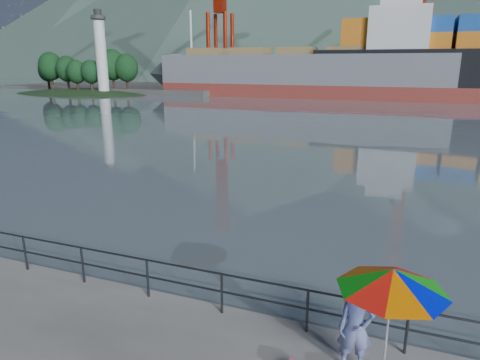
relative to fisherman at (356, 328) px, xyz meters
name	(u,v)px	position (x,y,z in m)	size (l,w,h in m)	color
harbor_water	(392,82)	(-4.08, 129.14, -0.89)	(500.00, 280.00, 0.00)	slate
far_dock	(436,91)	(5.92, 92.14, -0.89)	(200.00, 40.00, 0.40)	#514F4C
guardrail	(183,285)	(-4.08, 0.84, -0.37)	(22.00, 0.06, 1.03)	#2D3033
lighthouse_islet	(82,91)	(-59.05, 61.14, -0.63)	(48.00, 26.40, 19.20)	#263F1E
fisherman	(356,328)	(0.00, 0.00, 0.00)	(0.65, 0.43, 1.79)	#213998
beach_umbrella	(393,280)	(0.55, -0.23, 1.22)	(2.01, 2.01, 2.31)	white
fishing_rod	(353,336)	(-0.11, 1.05, -0.89)	(0.02, 0.02, 2.22)	black
bulk_carrier	(310,71)	(-15.77, 68.54, 3.25)	(49.92, 8.64, 14.50)	maroon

